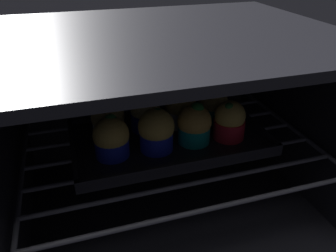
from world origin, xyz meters
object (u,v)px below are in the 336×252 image
(muffin_row0_col0, at_px, (111,138))
(muffin_row1_col1, at_px, (145,114))
(baking_tray, at_px, (168,138))
(muffin_row1_col0, at_px, (108,120))
(muffin_row1_col3, at_px, (213,105))
(muffin_row0_col1, at_px, (156,131))
(muffin_row0_col2, at_px, (194,125))
(muffin_row1_col2, at_px, (180,108))
(muffin_row0_col3, at_px, (229,121))

(muffin_row0_col0, height_order, muffin_row1_col1, muffin_row0_col0)
(baking_tray, height_order, muffin_row1_col0, muffin_row1_col0)
(muffin_row1_col0, bearing_deg, muffin_row1_col3, 0.51)
(muffin_row0_col0, distance_m, muffin_row0_col1, 0.08)
(muffin_row0_col2, distance_m, muffin_row1_col2, 0.07)
(muffin_row0_col0, bearing_deg, muffin_row0_col1, -2.87)
(muffin_row1_col0, distance_m, muffin_row1_col2, 0.15)
(muffin_row0_col1, xyz_separation_m, muffin_row1_col3, (0.14, 0.08, -0.00))
(muffin_row1_col0, bearing_deg, muffin_row1_col1, 4.41)
(muffin_row0_col3, relative_size, muffin_row1_col2, 0.98)
(muffin_row1_col3, bearing_deg, muffin_row0_col0, -162.17)
(muffin_row0_col0, bearing_deg, muffin_row1_col2, 25.53)
(muffin_row1_col2, bearing_deg, muffin_row0_col1, -133.20)
(baking_tray, height_order, muffin_row1_col1, muffin_row1_col1)
(muffin_row0_col0, height_order, muffin_row1_col3, muffin_row1_col3)
(muffin_row1_col1, xyz_separation_m, muffin_row1_col3, (0.14, -0.00, 0.00))
(muffin_row0_col0, distance_m, muffin_row1_col0, 0.07)
(muffin_row1_col2, bearing_deg, muffin_row0_col2, -88.04)
(muffin_row0_col2, relative_size, muffin_row1_col2, 1.04)
(muffin_row0_col1, height_order, muffin_row1_col2, muffin_row0_col1)
(baking_tray, bearing_deg, muffin_row1_col3, 18.80)
(muffin_row0_col0, xyz_separation_m, muffin_row0_col3, (0.22, -0.01, 0.00))
(muffin_row0_col2, xyz_separation_m, muffin_row1_col2, (-0.00, 0.07, 0.00))
(baking_tray, distance_m, muffin_row0_col2, 0.07)
(muffin_row0_col3, relative_size, muffin_row1_col1, 1.07)
(muffin_row0_col0, xyz_separation_m, muffin_row1_col3, (0.22, 0.07, -0.00))
(muffin_row0_col1, height_order, muffin_row1_col3, muffin_row0_col1)
(baking_tray, xyz_separation_m, muffin_row1_col3, (0.11, 0.04, 0.04))
(muffin_row0_col0, height_order, muffin_row0_col1, muffin_row0_col1)
(muffin_row0_col0, relative_size, muffin_row0_col3, 1.00)
(muffin_row0_col2, bearing_deg, muffin_row0_col3, -4.31)
(muffin_row0_col1, distance_m, muffin_row0_col3, 0.14)
(muffin_row0_col0, xyz_separation_m, muffin_row0_col1, (0.08, -0.00, 0.00))
(muffin_row0_col1, xyz_separation_m, muffin_row1_col2, (0.07, 0.08, -0.00))
(muffin_row0_col1, bearing_deg, baking_tray, 48.67)
(muffin_row1_col3, bearing_deg, muffin_row0_col1, -152.12)
(muffin_row0_col1, xyz_separation_m, muffin_row1_col0, (-0.08, 0.07, -0.00))
(baking_tray, xyz_separation_m, muffin_row1_col1, (-0.03, 0.04, 0.04))
(muffin_row1_col1, height_order, muffin_row1_col3, muffin_row1_col3)
(muffin_row0_col0, relative_size, muffin_row0_col2, 0.95)
(muffin_row0_col3, xyz_separation_m, muffin_row1_col3, (-0.00, 0.08, -0.00))
(muffin_row1_col0, height_order, muffin_row1_col3, same)
(baking_tray, height_order, muffin_row0_col3, muffin_row0_col3)
(muffin_row0_col1, bearing_deg, muffin_row1_col2, 46.80)
(baking_tray, bearing_deg, muffin_row1_col2, 45.00)
(muffin_row1_col1, bearing_deg, muffin_row1_col3, -1.54)
(muffin_row0_col0, relative_size, muffin_row1_col0, 0.97)
(muffin_row0_col1, bearing_deg, muffin_row0_col2, 3.23)
(muffin_row0_col0, bearing_deg, muffin_row1_col1, 43.46)
(muffin_row0_col1, height_order, muffin_row0_col2, muffin_row0_col2)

